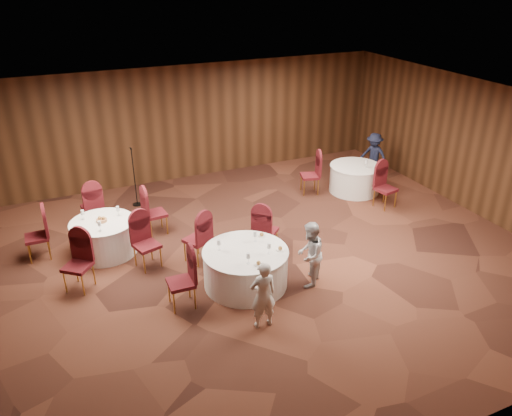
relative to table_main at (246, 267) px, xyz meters
name	(u,v)px	position (x,y,z in m)	size (l,w,h in m)	color
ground	(251,261)	(0.43, 0.73, -0.38)	(12.00, 12.00, 0.00)	black
room_shell	(251,174)	(0.43, 0.73, 1.59)	(12.00, 12.00, 12.00)	silver
table_main	(246,267)	(0.00, 0.00, 0.00)	(1.64, 1.64, 0.74)	white
table_left	(104,237)	(-2.29, 2.33, 0.00)	(1.35, 1.35, 0.74)	white
table_right	(355,178)	(4.43, 2.87, 0.00)	(1.37, 1.37, 0.74)	white
chairs_main	(217,249)	(-0.34, 0.67, 0.12)	(2.83, 1.98, 1.00)	#3E0C0F
chairs_left	(103,232)	(-2.30, 2.33, 0.12)	(3.06, 3.18, 1.00)	#3E0C0F
chairs_right	(347,182)	(3.92, 2.50, 0.12)	(1.94, 2.17, 1.00)	#3E0C0F
tabletop_main	(257,246)	(0.20, -0.08, 0.46)	(1.16, 1.08, 0.22)	silver
tabletop_left	(101,218)	(-2.29, 2.33, 0.45)	(0.79, 0.74, 0.22)	silver
tabletop_right	(367,162)	(4.61, 2.66, 0.52)	(0.08, 0.08, 0.22)	silver
mic_stand	(136,189)	(-1.17, 4.43, 0.07)	(0.24, 0.24, 1.54)	black
woman_a	(263,295)	(-0.21, -1.25, 0.25)	(0.46, 0.30, 1.26)	silver
woman_b	(310,255)	(1.11, -0.49, 0.28)	(0.64, 0.50, 1.32)	silver
man_c	(374,155)	(5.51, 3.56, 0.28)	(0.84, 0.48, 1.30)	#161B33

